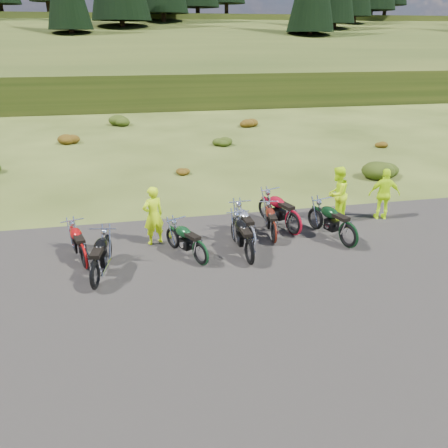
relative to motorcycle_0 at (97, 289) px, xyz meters
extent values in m
plane|color=#2E3D14|center=(3.53, 0.18, 0.00)|extent=(300.00, 300.00, 0.00)
cube|color=black|center=(3.53, -1.82, 0.00)|extent=(20.00, 12.00, 0.04)
cube|color=#283812|center=(3.53, 110.18, 0.00)|extent=(300.00, 90.00, 9.17)
cylinder|color=black|center=(-17.47, 69.18, 9.48)|extent=(0.70, 0.70, 2.20)
cylinder|color=black|center=(-11.47, 75.18, 10.27)|extent=(0.70, 0.70, 2.20)
cylinder|color=black|center=(-5.47, 50.18, 5.69)|extent=(0.70, 0.70, 2.20)
cylinder|color=black|center=(0.53, 56.18, 6.88)|extent=(0.70, 0.70, 2.20)
cylinder|color=black|center=(6.53, 62.18, 8.08)|extent=(0.70, 0.70, 2.20)
cylinder|color=black|center=(12.53, 68.18, 9.28)|extent=(0.70, 0.70, 2.20)
cylinder|color=black|center=(18.53, 74.18, 10.27)|extent=(0.70, 0.70, 2.20)
cylinder|color=black|center=(24.53, 49.18, 5.49)|extent=(0.70, 0.70, 2.20)
cylinder|color=black|center=(30.53, 55.18, 6.68)|extent=(0.70, 0.70, 2.20)
cylinder|color=black|center=(36.53, 61.18, 7.88)|extent=(0.70, 0.70, 2.20)
cylinder|color=black|center=(42.53, 67.18, 9.08)|extent=(0.70, 0.70, 2.20)
cylinder|color=black|center=(48.53, 73.18, 10.27)|extent=(0.70, 0.70, 2.20)
ellipsoid|color=#61320C|center=(-2.67, 16.78, 0.38)|extent=(1.30, 1.30, 0.77)
ellipsoid|color=#24350D|center=(0.23, 22.08, 0.46)|extent=(1.56, 1.56, 0.92)
ellipsoid|color=#61320C|center=(3.13, 9.38, 0.23)|extent=(0.77, 0.77, 0.45)
ellipsoid|color=#24350D|center=(6.03, 14.68, 0.31)|extent=(1.03, 1.03, 0.61)
ellipsoid|color=#61320C|center=(8.93, 19.98, 0.38)|extent=(1.30, 1.30, 0.77)
ellipsoid|color=#24350D|center=(11.83, 7.28, 0.46)|extent=(1.56, 1.56, 0.92)
ellipsoid|color=#61320C|center=(14.73, 12.58, 0.23)|extent=(0.77, 0.77, 0.45)
imported|color=#B9E50C|center=(1.57, 2.32, 0.89)|extent=(0.77, 0.66, 1.78)
imported|color=#B9E50C|center=(7.64, 2.95, 0.93)|extent=(1.15, 1.11, 1.86)
imported|color=#B9E50C|center=(9.28, 2.77, 0.88)|extent=(1.10, 0.65, 1.75)
camera|label=1|loc=(1.27, -9.76, 5.76)|focal=35.00mm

